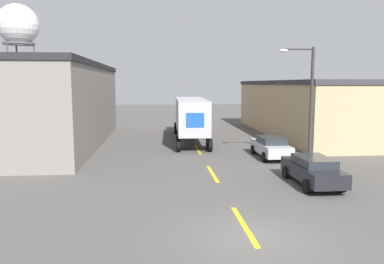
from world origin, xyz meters
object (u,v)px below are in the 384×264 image
parked_car_right_near (313,170)px  street_lamp (307,96)px  semi_truck (190,115)px  water_tower (18,26)px  parked_car_right_mid (271,147)px

parked_car_right_near → street_lamp: street_lamp is taller
semi_truck → water_tower: size_ratio=0.79×
parked_car_right_near → parked_car_right_mid: bearing=90.0°
semi_truck → parked_car_right_mid: size_ratio=2.95×
water_tower → street_lamp: water_tower is taller
semi_truck → street_lamp: street_lamp is taller
parked_car_right_near → street_lamp: 6.75m
water_tower → street_lamp: (30.91, -38.25, -9.63)m
semi_truck → water_tower: water_tower is taller
parked_car_right_mid → parked_car_right_near: (0.00, -7.01, 0.00)m
parked_car_right_mid → parked_car_right_near: 7.01m
semi_truck → street_lamp: bearing=-54.7°
parked_car_right_mid → parked_car_right_near: bearing=-90.0°
water_tower → parked_car_right_mid: bearing=-51.6°
parked_car_right_mid → parked_car_right_near: size_ratio=1.00×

